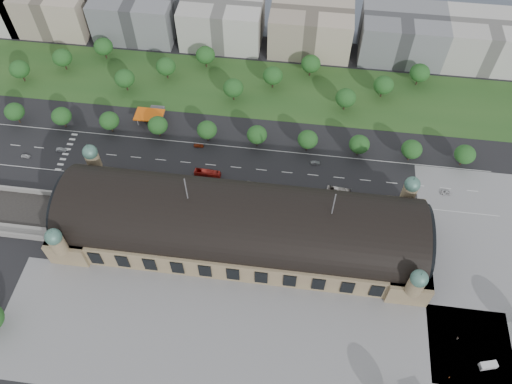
# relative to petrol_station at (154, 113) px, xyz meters

# --- Properties ---
(ground) EXTENTS (900.00, 900.00, 0.00)m
(ground) POSITION_rel_petrol_station_xyz_m (53.91, -65.28, -2.95)
(ground) COLOR black
(ground) RESTS_ON ground
(station) EXTENTS (150.00, 48.40, 44.30)m
(station) POSITION_rel_petrol_station_xyz_m (53.91, -65.28, 7.33)
(station) COLOR #9B8A60
(station) RESTS_ON ground
(plaza_south) EXTENTS (190.00, 48.00, 0.12)m
(plaza_south) POSITION_rel_petrol_station_xyz_m (63.91, -109.28, -2.95)
(plaza_south) COLOR gray
(plaza_south) RESTS_ON ground
(plaza_east) EXTENTS (56.00, 100.00, 0.12)m
(plaza_east) POSITION_rel_petrol_station_xyz_m (156.91, -65.28, -2.95)
(plaza_east) COLOR gray
(plaza_east) RESTS_ON ground
(road_slab) EXTENTS (260.00, 26.00, 0.10)m
(road_slab) POSITION_rel_petrol_station_xyz_m (33.91, -27.28, -2.95)
(road_slab) COLOR black
(road_slab) RESTS_ON ground
(grass_belt) EXTENTS (300.00, 45.00, 0.10)m
(grass_belt) POSITION_rel_petrol_station_xyz_m (38.91, 27.72, -2.95)
(grass_belt) COLOR #265120
(grass_belt) RESTS_ON ground
(petrol_station) EXTENTS (14.00, 13.00, 5.05)m
(petrol_station) POSITION_rel_petrol_station_xyz_m (0.00, 0.00, 0.00)
(petrol_station) COLOR #E95E0D
(petrol_station) RESTS_ON ground
(office_1) EXTENTS (45.00, 32.00, 24.00)m
(office_1) POSITION_rel_petrol_station_xyz_m (-76.09, 67.72, 9.05)
(office_1) COLOR #C3B199
(office_1) RESTS_ON ground
(office_2) EXTENTS (45.00, 32.00, 24.00)m
(office_2) POSITION_rel_petrol_station_xyz_m (-26.09, 67.72, 9.05)
(office_2) COLOR gray
(office_2) RESTS_ON ground
(office_3) EXTENTS (45.00, 32.00, 24.00)m
(office_3) POSITION_rel_petrol_station_xyz_m (23.91, 67.72, 9.05)
(office_3) COLOR beige
(office_3) RESTS_ON ground
(office_4) EXTENTS (45.00, 32.00, 24.00)m
(office_4) POSITION_rel_petrol_station_xyz_m (73.91, 67.72, 9.05)
(office_4) COLOR #C3B199
(office_4) RESTS_ON ground
(office_5) EXTENTS (45.00, 32.00, 24.00)m
(office_5) POSITION_rel_petrol_station_xyz_m (123.91, 67.72, 9.05)
(office_5) COLOR gray
(office_5) RESTS_ON ground
(office_6) EXTENTS (45.00, 32.00, 24.00)m
(office_6) POSITION_rel_petrol_station_xyz_m (168.91, 67.72, 9.05)
(office_6) COLOR beige
(office_6) RESTS_ON ground
(tree_row_0) EXTENTS (9.60, 9.60, 11.52)m
(tree_row_0) POSITION_rel_petrol_station_xyz_m (-66.09, -12.28, 4.48)
(tree_row_0) COLOR #2D2116
(tree_row_0) RESTS_ON ground
(tree_row_1) EXTENTS (9.60, 9.60, 11.52)m
(tree_row_1) POSITION_rel_petrol_station_xyz_m (-42.09, -12.28, 4.48)
(tree_row_1) COLOR #2D2116
(tree_row_1) RESTS_ON ground
(tree_row_2) EXTENTS (9.60, 9.60, 11.52)m
(tree_row_2) POSITION_rel_petrol_station_xyz_m (-18.09, -12.28, 4.48)
(tree_row_2) COLOR #2D2116
(tree_row_2) RESTS_ON ground
(tree_row_3) EXTENTS (9.60, 9.60, 11.52)m
(tree_row_3) POSITION_rel_petrol_station_xyz_m (5.91, -12.28, 4.48)
(tree_row_3) COLOR #2D2116
(tree_row_3) RESTS_ON ground
(tree_row_4) EXTENTS (9.60, 9.60, 11.52)m
(tree_row_4) POSITION_rel_petrol_station_xyz_m (29.91, -12.28, 4.48)
(tree_row_4) COLOR #2D2116
(tree_row_4) RESTS_ON ground
(tree_row_5) EXTENTS (9.60, 9.60, 11.52)m
(tree_row_5) POSITION_rel_petrol_station_xyz_m (53.91, -12.28, 4.48)
(tree_row_5) COLOR #2D2116
(tree_row_5) RESTS_ON ground
(tree_row_6) EXTENTS (9.60, 9.60, 11.52)m
(tree_row_6) POSITION_rel_petrol_station_xyz_m (77.91, -12.28, 4.48)
(tree_row_6) COLOR #2D2116
(tree_row_6) RESTS_ON ground
(tree_row_7) EXTENTS (9.60, 9.60, 11.52)m
(tree_row_7) POSITION_rel_petrol_station_xyz_m (101.91, -12.28, 4.48)
(tree_row_7) COLOR #2D2116
(tree_row_7) RESTS_ON ground
(tree_row_8) EXTENTS (9.60, 9.60, 11.52)m
(tree_row_8) POSITION_rel_petrol_station_xyz_m (125.91, -12.28, 4.48)
(tree_row_8) COLOR #2D2116
(tree_row_8) RESTS_ON ground
(tree_row_9) EXTENTS (9.60, 9.60, 11.52)m
(tree_row_9) POSITION_rel_petrol_station_xyz_m (149.91, -12.28, 4.48)
(tree_row_9) COLOR #2D2116
(tree_row_9) RESTS_ON ground
(tree_belt_0) EXTENTS (10.40, 10.40, 12.48)m
(tree_belt_0) POSITION_rel_petrol_station_xyz_m (-76.09, 17.72, 5.10)
(tree_belt_0) COLOR #2D2116
(tree_belt_0) RESTS_ON ground
(tree_belt_1) EXTENTS (10.40, 10.40, 12.48)m
(tree_belt_1) POSITION_rel_petrol_station_xyz_m (-57.09, 29.72, 5.10)
(tree_belt_1) COLOR #2D2116
(tree_belt_1) RESTS_ON ground
(tree_belt_2) EXTENTS (10.40, 10.40, 12.48)m
(tree_belt_2) POSITION_rel_petrol_station_xyz_m (-38.09, 41.72, 5.10)
(tree_belt_2) COLOR #2D2116
(tree_belt_2) RESTS_ON ground
(tree_belt_3) EXTENTS (10.40, 10.40, 12.48)m
(tree_belt_3) POSITION_rel_petrol_station_xyz_m (-19.09, 17.72, 5.10)
(tree_belt_3) COLOR #2D2116
(tree_belt_3) RESTS_ON ground
(tree_belt_4) EXTENTS (10.40, 10.40, 12.48)m
(tree_belt_4) POSITION_rel_petrol_station_xyz_m (-0.09, 29.72, 5.10)
(tree_belt_4) COLOR #2D2116
(tree_belt_4) RESTS_ON ground
(tree_belt_5) EXTENTS (10.40, 10.40, 12.48)m
(tree_belt_5) POSITION_rel_petrol_station_xyz_m (18.91, 41.72, 5.10)
(tree_belt_5) COLOR #2D2116
(tree_belt_5) RESTS_ON ground
(tree_belt_6) EXTENTS (10.40, 10.40, 12.48)m
(tree_belt_6) POSITION_rel_petrol_station_xyz_m (37.91, 17.72, 5.10)
(tree_belt_6) COLOR #2D2116
(tree_belt_6) RESTS_ON ground
(tree_belt_7) EXTENTS (10.40, 10.40, 12.48)m
(tree_belt_7) POSITION_rel_petrol_station_xyz_m (56.91, 29.72, 5.10)
(tree_belt_7) COLOR #2D2116
(tree_belt_7) RESTS_ON ground
(tree_belt_8) EXTENTS (10.40, 10.40, 12.48)m
(tree_belt_8) POSITION_rel_petrol_station_xyz_m (75.91, 41.72, 5.10)
(tree_belt_8) COLOR #2D2116
(tree_belt_8) RESTS_ON ground
(tree_belt_9) EXTENTS (10.40, 10.40, 12.48)m
(tree_belt_9) POSITION_rel_petrol_station_xyz_m (94.91, 17.72, 5.10)
(tree_belt_9) COLOR #2D2116
(tree_belt_9) RESTS_ON ground
(tree_belt_10) EXTENTS (10.40, 10.40, 12.48)m
(tree_belt_10) POSITION_rel_petrol_station_xyz_m (113.91, 29.72, 5.10)
(tree_belt_10) COLOR #2D2116
(tree_belt_10) RESTS_ON ground
(tree_belt_11) EXTENTS (10.40, 10.40, 12.48)m
(tree_belt_11) POSITION_rel_petrol_station_xyz_m (132.91, 41.72, 5.10)
(tree_belt_11) COLOR #2D2116
(tree_belt_11) RESTS_ON ground
(traffic_car_0) EXTENTS (4.33, 1.86, 1.46)m
(traffic_car_0) POSITION_rel_petrol_station_xyz_m (-54.05, -33.72, -2.22)
(traffic_car_0) COLOR silver
(traffic_car_0) RESTS_ON ground
(traffic_car_1) EXTENTS (4.84, 1.92, 1.57)m
(traffic_car_1) POSITION_rel_petrol_station_xyz_m (-38.61, -27.77, -2.17)
(traffic_car_1) COLOR gray
(traffic_car_1) RESTS_ON ground
(traffic_car_2) EXTENTS (5.72, 2.76, 1.57)m
(traffic_car_2) POSITION_rel_petrol_station_xyz_m (-2.02, -37.74, -2.16)
(traffic_car_2) COLOR black
(traffic_car_2) RESTS_ON ground
(traffic_car_3) EXTENTS (4.82, 2.28, 1.36)m
(traffic_car_3) POSITION_rel_petrol_station_xyz_m (26.22, -16.68, -2.27)
(traffic_car_3) COLOR maroon
(traffic_car_3) RESTS_ON ground
(traffic_car_5) EXTENTS (4.41, 1.89, 1.41)m
(traffic_car_5) POSITION_rel_petrol_station_xyz_m (82.55, -20.37, -2.24)
(traffic_car_5) COLOR slate
(traffic_car_5) RESTS_ON ground
(traffic_car_6) EXTENTS (4.78, 2.56, 1.28)m
(traffic_car_6) POSITION_rel_petrol_station_xyz_m (141.43, -30.22, -2.31)
(traffic_car_6) COLOR silver
(traffic_car_6) RESTS_ON ground
(parked_car_0) EXTENTS (4.29, 3.17, 1.35)m
(parked_car_0) POSITION_rel_petrol_station_xyz_m (-15.70, -44.28, -2.27)
(parked_car_0) COLOR black
(parked_car_0) RESTS_ON ground
(parked_car_1) EXTENTS (5.94, 4.36, 1.50)m
(parked_car_1) POSITION_rel_petrol_station_xyz_m (-15.72, -40.28, -2.20)
(parked_car_1) COLOR maroon
(parked_car_1) RESTS_ON ground
(parked_car_2) EXTENTS (6.08, 4.73, 1.64)m
(parked_car_2) POSITION_rel_petrol_station_xyz_m (14.58, -44.28, -2.13)
(parked_car_2) COLOR #192848
(parked_car_2) RESTS_ON ground
(parked_car_3) EXTENTS (4.28, 3.10, 1.35)m
(parked_car_3) POSITION_rel_petrol_station_xyz_m (22.21, -44.28, -2.27)
(parked_car_3) COLOR #4F5356
(parked_car_3) RESTS_ON ground
(parked_car_4) EXTENTS (4.49, 3.31, 1.41)m
(parked_car_4) POSITION_rel_petrol_station_xyz_m (8.55, -40.28, -2.24)
(parked_car_4) COLOR #B9B8BB
(parked_car_4) RESTS_ON ground
(parked_car_5) EXTENTS (5.72, 4.07, 1.45)m
(parked_car_5) POSITION_rel_petrol_station_xyz_m (5.38, -43.11, -2.22)
(parked_car_5) COLOR gray
(parked_car_5) RESTS_ON ground
(parked_car_6) EXTENTS (5.94, 4.63, 1.61)m
(parked_car_6) POSITION_rel_petrol_station_xyz_m (14.07, -40.28, -2.15)
(parked_car_6) COLOR black
(parked_car_6) RESTS_ON ground
(bus_west) EXTENTS (12.29, 3.45, 3.39)m
(bus_west) POSITION_rel_petrol_station_xyz_m (33.70, -33.82, -1.26)
(bus_west) COLOR red
(bus_west) RESTS_ON ground
(bus_mid) EXTENTS (11.25, 2.98, 3.11)m
(bus_mid) POSITION_rel_petrol_station_xyz_m (57.67, -38.08, -1.39)
(bus_mid) COLOR silver
(bus_mid) RESTS_ON ground
(bus_east) EXTENTS (11.06, 3.52, 3.03)m
(bus_east) POSITION_rel_petrol_station_xyz_m (93.91, -36.07, -1.43)
(bus_east) COLOR beige
(bus_east) RESTS_ON ground
(van_east) EXTENTS (6.48, 3.95, 2.62)m
(van_east) POSITION_rel_petrol_station_xyz_m (148.58, -106.93, -1.70)
(van_east) COLOR silver
(van_east) RESTS_ON ground
(pedestrian_1) EXTENTS (0.66, 0.69, 1.60)m
(pedestrian_1) POSITION_rel_petrol_station_xyz_m (134.99, -112.64, -2.15)
(pedestrian_1) COLOR gray
(pedestrian_1) RESTS_ON ground
(pedestrian_2) EXTENTS (0.75, 1.02, 1.87)m
(pedestrian_2) POSITION_rel_petrol_station_xyz_m (139.44, -97.85, -2.01)
(pedestrian_2) COLOR gray
(pedestrian_2) RESTS_ON ground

